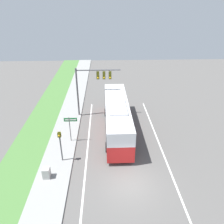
{
  "coord_description": "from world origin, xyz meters",
  "views": [
    {
      "loc": [
        -1.92,
        -12.58,
        12.93
      ],
      "look_at": [
        -1.03,
        8.98,
        1.85
      ],
      "focal_mm": 35.0,
      "sensor_mm": 36.0,
      "label": 1
    }
  ],
  "objects_px": {
    "bus": "(117,115)",
    "utility_cabinet": "(46,173)",
    "street_sign": "(70,125)",
    "signal_gantry": "(92,82)",
    "pedestrian_signal": "(60,142)"
  },
  "relations": [
    {
      "from": "bus",
      "to": "street_sign",
      "type": "xyz_separation_m",
      "value": [
        -4.73,
        -1.83,
        -0.02
      ]
    },
    {
      "from": "bus",
      "to": "street_sign",
      "type": "height_order",
      "value": "bus"
    },
    {
      "from": "signal_gantry",
      "to": "utility_cabinet",
      "type": "xyz_separation_m",
      "value": [
        -3.4,
        -10.83,
        -3.85
      ]
    },
    {
      "from": "bus",
      "to": "signal_gantry",
      "type": "distance_m",
      "value": 5.3
    },
    {
      "from": "bus",
      "to": "signal_gantry",
      "type": "xyz_separation_m",
      "value": [
        -2.69,
        3.85,
        2.46
      ]
    },
    {
      "from": "bus",
      "to": "pedestrian_signal",
      "type": "bearing_deg",
      "value": -136.53
    },
    {
      "from": "signal_gantry",
      "to": "street_sign",
      "type": "bearing_deg",
      "value": -109.75
    },
    {
      "from": "bus",
      "to": "pedestrian_signal",
      "type": "height_order",
      "value": "bus"
    },
    {
      "from": "signal_gantry",
      "to": "street_sign",
      "type": "xyz_separation_m",
      "value": [
        -2.04,
        -5.67,
        -2.48
      ]
    },
    {
      "from": "pedestrian_signal",
      "to": "utility_cabinet",
      "type": "relative_size",
      "value": 3.38
    },
    {
      "from": "signal_gantry",
      "to": "pedestrian_signal",
      "type": "height_order",
      "value": "signal_gantry"
    },
    {
      "from": "utility_cabinet",
      "to": "street_sign",
      "type": "bearing_deg",
      "value": 75.22
    },
    {
      "from": "bus",
      "to": "utility_cabinet",
      "type": "bearing_deg",
      "value": -131.07
    },
    {
      "from": "bus",
      "to": "utility_cabinet",
      "type": "xyz_separation_m",
      "value": [
        -6.09,
        -6.99,
        -1.39
      ]
    },
    {
      "from": "street_sign",
      "to": "utility_cabinet",
      "type": "relative_size",
      "value": 3.09
    }
  ]
}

